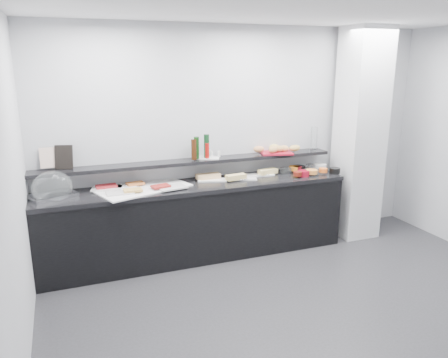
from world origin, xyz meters
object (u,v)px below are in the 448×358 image
object	(u,v)px
cloche_base	(53,196)
condiment_tray	(207,158)
framed_print	(64,157)
bread_tray	(276,153)
carafe	(314,138)
sandwich_plate_mid	(244,179)

from	to	relation	value
cloche_base	condiment_tray	world-z (taller)	condiment_tray
cloche_base	framed_print	xyz separation A→B (m)	(0.14, 0.19, 0.36)
bread_tray	cloche_base	bearing A→B (deg)	-163.28
framed_print	carafe	xyz separation A→B (m)	(3.10, -0.01, 0.02)
framed_print	sandwich_plate_mid	bearing A→B (deg)	10.59
bread_tray	sandwich_plate_mid	bearing A→B (deg)	-148.03
cloche_base	sandwich_plate_mid	world-z (taller)	cloche_base
cloche_base	carafe	distance (m)	3.27
sandwich_plate_mid	carafe	world-z (taller)	carafe
cloche_base	condiment_tray	xyz separation A→B (m)	(1.76, 0.16, 0.24)
condiment_tray	framed_print	bearing A→B (deg)	-156.98
sandwich_plate_mid	bread_tray	size ratio (longest dim) A/B	0.77
framed_print	condiment_tray	size ratio (longest dim) A/B	0.91
cloche_base	framed_print	distance (m)	0.43
framed_print	bread_tray	bearing A→B (deg)	15.62
framed_print	bread_tray	xyz separation A→B (m)	(2.52, -0.07, -0.12)
cloche_base	sandwich_plate_mid	bearing A→B (deg)	-23.47
sandwich_plate_mid	bread_tray	world-z (taller)	bread_tray
cloche_base	condiment_tray	size ratio (longest dim) A/B	1.55
sandwich_plate_mid	carafe	xyz separation A→B (m)	(1.09, 0.22, 0.39)
cloche_base	carafe	size ratio (longest dim) A/B	1.47
cloche_base	bread_tray	size ratio (longest dim) A/B	1.14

